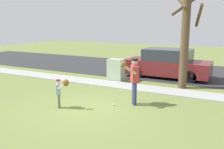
# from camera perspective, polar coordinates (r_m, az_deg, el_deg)

# --- Properties ---
(ground_plane) EXTENTS (48.00, 48.00, 0.00)m
(ground_plane) POSITION_cam_1_polar(r_m,az_deg,el_deg) (12.34, 3.23, -2.88)
(ground_plane) COLOR olive
(sidewalk_strip) EXTENTS (36.00, 1.20, 0.06)m
(sidewalk_strip) POSITION_cam_1_polar(r_m,az_deg,el_deg) (12.42, 3.42, -2.65)
(sidewalk_strip) COLOR #A3A39E
(sidewalk_strip) RESTS_ON ground
(road_surface) EXTENTS (36.00, 6.80, 0.02)m
(road_surface) POSITION_cam_1_polar(r_m,az_deg,el_deg) (17.01, 10.29, 1.03)
(road_surface) COLOR #2D2D30
(road_surface) RESTS_ON ground
(person_adult) EXTENTS (0.59, 0.88, 1.78)m
(person_adult) POSITION_cam_1_polar(r_m,az_deg,el_deg) (9.50, 4.92, -0.44)
(person_adult) COLOR navy
(person_adult) RESTS_ON ground
(person_child) EXTENTS (0.59, 0.32, 1.11)m
(person_child) POSITION_cam_1_polar(r_m,az_deg,el_deg) (9.37, -11.61, -3.25)
(person_child) COLOR #6B6656
(person_child) RESTS_ON ground
(baseball) EXTENTS (0.07, 0.07, 0.07)m
(baseball) POSITION_cam_1_polar(r_m,az_deg,el_deg) (9.64, 0.33, -6.84)
(baseball) COLOR white
(baseball) RESTS_ON ground
(utility_cabinet) EXTENTS (0.83, 0.61, 1.18)m
(utility_cabinet) POSITION_cam_1_polar(r_m,az_deg,el_deg) (13.57, 0.90, 1.03)
(utility_cabinet) COLOR #9EB293
(utility_cabinet) RESTS_ON ground
(street_tree_near) EXTENTS (1.85, 1.88, 5.24)m
(street_tree_near) POSITION_cam_1_polar(r_m,az_deg,el_deg) (12.29, 16.28, 9.77)
(street_tree_near) COLOR brown
(street_tree_near) RESTS_ON ground
(parked_suv_maroon) EXTENTS (4.70, 1.90, 1.63)m
(parked_suv_maroon) POSITION_cam_1_polar(r_m,az_deg,el_deg) (14.70, 12.42, 2.37)
(parked_suv_maroon) COLOR maroon
(parked_suv_maroon) RESTS_ON road_surface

